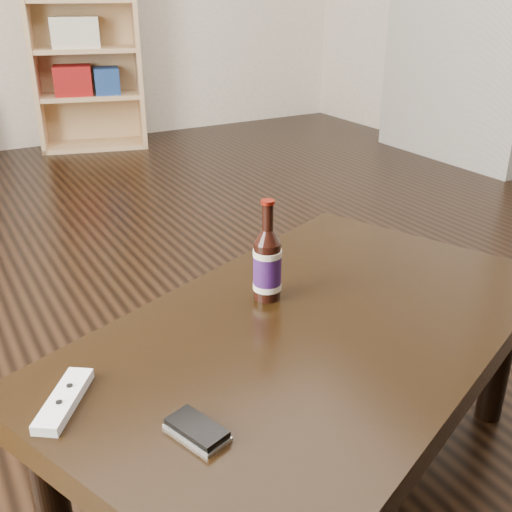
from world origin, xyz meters
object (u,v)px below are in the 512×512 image
bookshelf (84,45)px  phone (197,430)px  remote (64,400)px  coffee_table (314,346)px  beer_bottle (267,265)px

bookshelf → phone: bookshelf is taller
bookshelf → remote: bearing=-90.3°
bookshelf → coffee_table: 3.67m
beer_bottle → remote: size_ratio=1.48×
coffee_table → remote: size_ratio=8.44×
coffee_table → remote: remote is taller
coffee_table → beer_bottle: size_ratio=5.72×
bookshelf → phone: bearing=-87.2°
bookshelf → beer_bottle: bookshelf is taller
remote → coffee_table: bearing=37.1°
remote → bookshelf: bearing=109.8°
coffee_table → beer_bottle: bearing=101.3°
bookshelf → coffee_table: bearing=-82.1°
beer_bottle → phone: bearing=-134.6°
beer_bottle → phone: 0.49m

